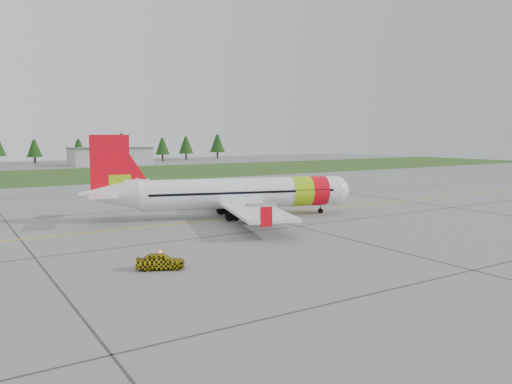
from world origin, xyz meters
TOP-DOWN VIEW (x-y plane):
  - ground at (0.00, 0.00)m, footprint 320.00×320.00m
  - aircraft at (7.59, 8.54)m, footprint 30.12×28.46m
  - follow_me_car at (-8.10, -8.14)m, footprint 1.62×1.72m
  - grass_strip at (0.00, 82.00)m, footprint 320.00×50.00m
  - taxi_guideline at (0.00, 8.00)m, footprint 120.00×0.25m
  - hangar_east at (25.00, 118.00)m, footprint 24.00×12.00m
  - treeline at (0.00, 138.00)m, footprint 160.00×8.00m

SIDE VIEW (x-z plane):
  - ground at x=0.00m, z-range 0.00..0.00m
  - taxi_guideline at x=0.00m, z-range 0.00..0.02m
  - grass_strip at x=0.00m, z-range 0.00..0.03m
  - follow_me_car at x=-8.10m, z-range 0.00..3.39m
  - hangar_east at x=25.00m, z-range 0.00..5.20m
  - aircraft at x=7.59m, z-range -1.98..7.38m
  - treeline at x=0.00m, z-range 0.00..10.00m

